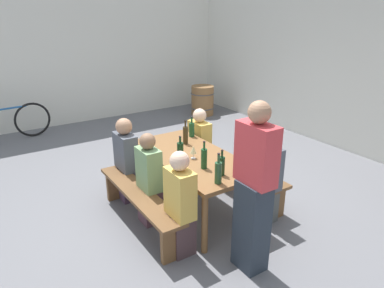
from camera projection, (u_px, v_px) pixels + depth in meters
ground_plane at (192, 207)px, 4.71m from camera, size 24.00×24.00×0.00m
back_wall at (372, 64)px, 5.97m from camera, size 14.00×0.20×3.20m
side_wall at (76, 51)px, 7.83m from camera, size 0.20×7.62×3.20m
tasting_table at (192, 161)px, 4.47m from camera, size 1.84×0.89×0.75m
bench_near at (139, 200)px, 4.20m from camera, size 1.74×0.30×0.45m
bench_far at (237, 170)px, 4.96m from camera, size 1.74×0.30×0.45m
wine_bottle_0 at (180, 151)px, 4.23m from camera, size 0.08×0.08×0.31m
wine_bottle_1 at (222, 166)px, 3.88m from camera, size 0.07×0.07×0.30m
wine_bottle_2 at (218, 172)px, 3.69m from camera, size 0.08×0.08×0.34m
wine_bottle_3 at (185, 135)px, 4.77m from camera, size 0.07×0.07×0.33m
wine_bottle_4 at (204, 158)px, 4.03m from camera, size 0.07×0.07×0.33m
wine_bottle_5 at (192, 129)px, 5.05m from camera, size 0.08×0.08×0.30m
wine_glass_0 at (176, 158)px, 4.04m from camera, size 0.08×0.08×0.17m
wine_glass_1 at (193, 150)px, 4.30m from camera, size 0.08×0.08×0.16m
seated_guest_near_0 at (126, 161)px, 4.75m from camera, size 0.39×0.24×1.15m
seated_guest_near_1 at (149, 181)px, 4.21m from camera, size 0.33×0.24×1.15m
seated_guest_near_2 at (180, 206)px, 3.66m from camera, size 0.34×0.24×1.17m
seated_guest_far_0 at (199, 146)px, 5.38m from camera, size 0.37×0.24×1.10m
seated_guest_far_1 at (267, 178)px, 4.24m from camera, size 0.34×0.24×1.18m
standing_host at (254, 193)px, 3.34m from camera, size 0.40×0.24×1.73m
wine_barrel at (203, 100)px, 8.73m from camera, size 0.58×0.58×0.71m
parked_bicycle_0 at (3, 124)px, 6.91m from camera, size 0.22×1.78×0.90m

